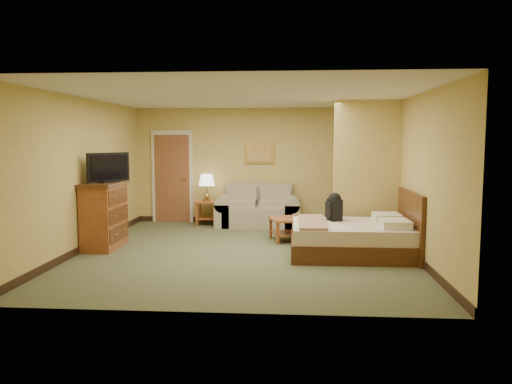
# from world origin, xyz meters

# --- Properties ---
(floor) EXTENTS (6.00, 6.00, 0.00)m
(floor) POSITION_xyz_m (0.00, 0.00, 0.00)
(floor) COLOR #4C5134
(floor) RESTS_ON ground
(ceiling) EXTENTS (6.00, 6.00, 0.00)m
(ceiling) POSITION_xyz_m (0.00, 0.00, 2.60)
(ceiling) COLOR white
(ceiling) RESTS_ON back_wall
(back_wall) EXTENTS (5.50, 0.02, 2.60)m
(back_wall) POSITION_xyz_m (0.00, 3.00, 1.30)
(back_wall) COLOR tan
(back_wall) RESTS_ON floor
(left_wall) EXTENTS (0.02, 6.00, 2.60)m
(left_wall) POSITION_xyz_m (-2.75, 0.00, 1.30)
(left_wall) COLOR tan
(left_wall) RESTS_ON floor
(right_wall) EXTENTS (0.02, 6.00, 2.60)m
(right_wall) POSITION_xyz_m (2.75, 0.00, 1.30)
(right_wall) COLOR tan
(right_wall) RESTS_ON floor
(partition) EXTENTS (1.20, 0.15, 2.60)m
(partition) POSITION_xyz_m (2.15, 0.93, 1.30)
(partition) COLOR tan
(partition) RESTS_ON floor
(door) EXTENTS (0.94, 0.16, 2.10)m
(door) POSITION_xyz_m (-1.95, 2.96, 1.03)
(door) COLOR beige
(door) RESTS_ON floor
(baseboard) EXTENTS (5.50, 0.02, 0.12)m
(baseboard) POSITION_xyz_m (0.00, 2.99, 0.06)
(baseboard) COLOR black
(baseboard) RESTS_ON floor
(loveseat) EXTENTS (1.83, 0.85, 0.92)m
(loveseat) POSITION_xyz_m (0.05, 2.58, 0.30)
(loveseat) COLOR gray
(loveseat) RESTS_ON floor
(side_table) EXTENTS (0.49, 0.49, 0.53)m
(side_table) POSITION_xyz_m (-1.10, 2.65, 0.35)
(side_table) COLOR brown
(side_table) RESTS_ON floor
(table_lamp) EXTENTS (0.36, 0.36, 0.60)m
(table_lamp) POSITION_xyz_m (-1.10, 2.65, 0.99)
(table_lamp) COLOR olive
(table_lamp) RESTS_ON side_table
(coffee_table) EXTENTS (0.83, 0.83, 0.43)m
(coffee_table) POSITION_xyz_m (0.74, 0.98, 0.31)
(coffee_table) COLOR brown
(coffee_table) RESTS_ON floor
(wall_picture) EXTENTS (0.66, 0.04, 0.51)m
(wall_picture) POSITION_xyz_m (0.05, 2.97, 1.60)
(wall_picture) COLOR #B78E3F
(wall_picture) RESTS_ON back_wall
(dresser) EXTENTS (0.57, 1.08, 1.16)m
(dresser) POSITION_xyz_m (-2.48, 0.13, 0.58)
(dresser) COLOR brown
(dresser) RESTS_ON floor
(tv) EXTENTS (0.51, 0.74, 0.51)m
(tv) POSITION_xyz_m (-2.38, 0.13, 1.40)
(tv) COLOR black
(tv) RESTS_ON dresser
(bed) EXTENTS (1.95, 1.64, 1.06)m
(bed) POSITION_xyz_m (1.82, -0.10, 0.29)
(bed) COLOR #43210F
(bed) RESTS_ON floor
(backpack) EXTENTS (0.26, 0.32, 0.48)m
(backpack) POSITION_xyz_m (1.52, 0.22, 0.77)
(backpack) COLOR black
(backpack) RESTS_ON bed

